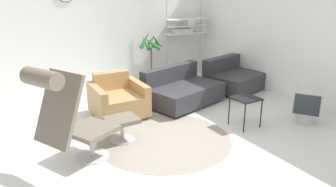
{
  "coord_description": "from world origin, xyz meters",
  "views": [
    {
      "loc": [
        -2.12,
        -3.84,
        2.16
      ],
      "look_at": [
        0.39,
        0.35,
        0.55
      ],
      "focal_mm": 35.0,
      "sensor_mm": 36.0,
      "label": 1
    }
  ],
  "objects": [
    {
      "name": "round_rug",
      "position": [
        0.09,
        -0.05,
        0.0
      ],
      "size": [
        1.97,
        1.97,
        0.01
      ],
      "color": "gray",
      "rests_on": "ground_plane"
    },
    {
      "name": "lounge_chair",
      "position": [
        -1.3,
        -0.16,
        0.77
      ],
      "size": [
        1.12,
        0.91,
        1.32
      ],
      "rotation": [
        0.0,
        0.0,
        -1.13
      ],
      "color": "#BCBCC1",
      "rests_on": "ground_plane"
    },
    {
      "name": "shelf_unit",
      "position": [
        2.42,
        2.87,
        1.2
      ],
      "size": [
        1.06,
        0.28,
        2.07
      ],
      "color": "#BCBCC1",
      "rests_on": "ground_plane"
    },
    {
      "name": "ottoman",
      "position": [
        -0.45,
        0.24,
        0.26
      ],
      "size": [
        0.46,
        0.39,
        0.35
      ],
      "color": "#BCBCC1",
      "rests_on": "ground_plane"
    },
    {
      "name": "armchair_red",
      "position": [
        -0.12,
        1.18,
        0.27
      ],
      "size": [
        0.9,
        0.91,
        0.71
      ],
      "rotation": [
        0.0,
        0.0,
        3.1
      ],
      "color": "silver",
      "rests_on": "ground_plane"
    },
    {
      "name": "wall_right",
      "position": [
        3.2,
        0.0,
        1.4
      ],
      "size": [
        0.06,
        12.0,
        2.8
      ],
      "color": "white",
      "rests_on": "ground_plane"
    },
    {
      "name": "wall_back",
      "position": [
        -0.0,
        3.2,
        1.4
      ],
      "size": [
        12.0,
        0.09,
        2.8
      ],
      "color": "white",
      "rests_on": "ground_plane"
    },
    {
      "name": "couch_second",
      "position": [
        2.59,
        1.28,
        0.25
      ],
      "size": [
        1.31,
        1.17,
        0.69
      ],
      "rotation": [
        0.0,
        0.0,
        3.39
      ],
      "color": "black",
      "rests_on": "ground_plane"
    },
    {
      "name": "side_table",
      "position": [
        1.44,
        -0.3,
        0.42
      ],
      "size": [
        0.39,
        0.39,
        0.48
      ],
      "color": "black",
      "rests_on": "ground_plane"
    },
    {
      "name": "crt_television",
      "position": [
        2.43,
        -0.7,
        0.32
      ],
      "size": [
        0.61,
        0.61,
        0.57
      ],
      "rotation": [
        0.0,
        0.0,
        2.16
      ],
      "color": "#B7B7B7",
      "rests_on": "ground_plane"
    },
    {
      "name": "potted_plant",
      "position": [
        1.38,
        2.74,
        0.56
      ],
      "size": [
        0.58,
        0.61,
        1.2
      ],
      "color": "silver",
      "rests_on": "ground_plane"
    },
    {
      "name": "couch_low",
      "position": [
        1.16,
        1.13,
        0.25
      ],
      "size": [
        1.59,
        1.24,
        0.69
      ],
      "rotation": [
        0.0,
        0.0,
        3.39
      ],
      "color": "black",
      "rests_on": "ground_plane"
    },
    {
      "name": "ground_plane",
      "position": [
        0.0,
        0.0,
        0.0
      ],
      "size": [
        12.0,
        12.0,
        0.0
      ],
      "primitive_type": "plane",
      "color": "silver"
    }
  ]
}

